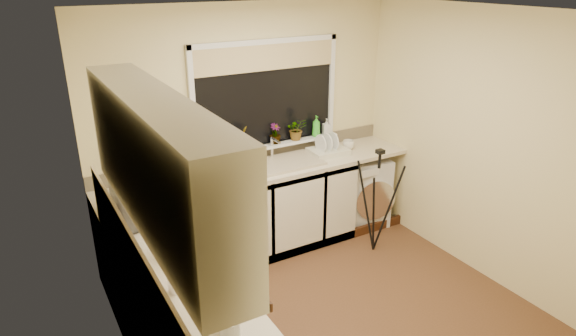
{
  "coord_description": "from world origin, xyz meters",
  "views": [
    {
      "loc": [
        -2.04,
        -2.83,
        2.71
      ],
      "look_at": [
        -0.09,
        0.55,
        1.15
      ],
      "focal_mm": 30.95,
      "sensor_mm": 36.0,
      "label": 1
    }
  ],
  "objects_px": {
    "glass_jug": "(230,333)",
    "cup_back": "(348,145)",
    "soap_bottle_clear": "(327,127)",
    "plant_d": "(296,129)",
    "washing_machine": "(360,189)",
    "kettle": "(182,240)",
    "plant_b": "(242,138)",
    "cup_left": "(225,321)",
    "laptop": "(220,171)",
    "microwave": "(140,200)",
    "plant_a": "(216,144)",
    "tripod": "(377,202)",
    "dish_rack": "(328,151)",
    "steel_jar": "(174,285)",
    "plant_c": "(275,134)",
    "soap_bottle_green": "(316,126)"
  },
  "relations": [
    {
      "from": "washing_machine",
      "to": "kettle",
      "type": "distance_m",
      "value": 2.75
    },
    {
      "from": "laptop",
      "to": "microwave",
      "type": "distance_m",
      "value": 0.97
    },
    {
      "from": "glass_jug",
      "to": "plant_a",
      "type": "height_order",
      "value": "plant_a"
    },
    {
      "from": "steel_jar",
      "to": "soap_bottle_clear",
      "type": "relative_size",
      "value": 0.56
    },
    {
      "from": "microwave",
      "to": "cup_left",
      "type": "relative_size",
      "value": 4.88
    },
    {
      "from": "glass_jug",
      "to": "soap_bottle_green",
      "type": "bearing_deg",
      "value": 48.78
    },
    {
      "from": "kettle",
      "to": "cup_back",
      "type": "bearing_deg",
      "value": 27.13
    },
    {
      "from": "washing_machine",
      "to": "kettle",
      "type": "relative_size",
      "value": 3.62
    },
    {
      "from": "plant_a",
      "to": "soap_bottle_clear",
      "type": "xyz_separation_m",
      "value": [
        1.29,
        0.01,
        -0.03
      ]
    },
    {
      "from": "dish_rack",
      "to": "kettle",
      "type": "bearing_deg",
      "value": -147.5
    },
    {
      "from": "soap_bottle_clear",
      "to": "plant_d",
      "type": "bearing_deg",
      "value": 177.83
    },
    {
      "from": "washing_machine",
      "to": "cup_back",
      "type": "distance_m",
      "value": 0.58
    },
    {
      "from": "tripod",
      "to": "plant_d",
      "type": "distance_m",
      "value": 1.11
    },
    {
      "from": "steel_jar",
      "to": "soap_bottle_clear",
      "type": "bearing_deg",
      "value": 37.22
    },
    {
      "from": "plant_c",
      "to": "soap_bottle_green",
      "type": "bearing_deg",
      "value": -2.41
    },
    {
      "from": "soap_bottle_clear",
      "to": "cup_left",
      "type": "relative_size",
      "value": 1.63
    },
    {
      "from": "plant_c",
      "to": "glass_jug",
      "type": "bearing_deg",
      "value": -123.41
    },
    {
      "from": "washing_machine",
      "to": "plant_d",
      "type": "distance_m",
      "value": 1.08
    },
    {
      "from": "plant_c",
      "to": "soap_bottle_green",
      "type": "xyz_separation_m",
      "value": [
        0.49,
        -0.02,
        0.01
      ]
    },
    {
      "from": "tripod",
      "to": "plant_a",
      "type": "bearing_deg",
      "value": 169.73
    },
    {
      "from": "dish_rack",
      "to": "washing_machine",
      "type": "bearing_deg",
      "value": 1.71
    },
    {
      "from": "tripod",
      "to": "washing_machine",
      "type": "bearing_deg",
      "value": 85.94
    },
    {
      "from": "plant_b",
      "to": "plant_d",
      "type": "height_order",
      "value": "plant_b"
    },
    {
      "from": "glass_jug",
      "to": "washing_machine",
      "type": "bearing_deg",
      "value": 40.22
    },
    {
      "from": "laptop",
      "to": "kettle",
      "type": "height_order",
      "value": "laptop"
    },
    {
      "from": "soap_bottle_clear",
      "to": "cup_back",
      "type": "bearing_deg",
      "value": -43.43
    },
    {
      "from": "dish_rack",
      "to": "cup_left",
      "type": "xyz_separation_m",
      "value": [
        -2.03,
        -1.99,
        0.02
      ]
    },
    {
      "from": "soap_bottle_clear",
      "to": "cup_back",
      "type": "distance_m",
      "value": 0.31
    },
    {
      "from": "tripod",
      "to": "cup_back",
      "type": "xyz_separation_m",
      "value": [
        0.09,
        0.63,
        0.4
      ]
    },
    {
      "from": "laptop",
      "to": "soap_bottle_clear",
      "type": "height_order",
      "value": "soap_bottle_clear"
    },
    {
      "from": "washing_machine",
      "to": "cup_back",
      "type": "height_order",
      "value": "cup_back"
    },
    {
      "from": "kettle",
      "to": "steel_jar",
      "type": "bearing_deg",
      "value": -115.28
    },
    {
      "from": "kettle",
      "to": "plant_c",
      "type": "relative_size",
      "value": 1.04
    },
    {
      "from": "washing_machine",
      "to": "soap_bottle_clear",
      "type": "bearing_deg",
      "value": 164.86
    },
    {
      "from": "microwave",
      "to": "plant_a",
      "type": "distance_m",
      "value": 1.1
    },
    {
      "from": "dish_rack",
      "to": "steel_jar",
      "type": "xyz_separation_m",
      "value": [
        -2.17,
        -1.54,
        0.02
      ]
    },
    {
      "from": "plant_a",
      "to": "washing_machine",
      "type": "bearing_deg",
      "value": -6.32
    },
    {
      "from": "plant_a",
      "to": "plant_b",
      "type": "xyz_separation_m",
      "value": [
        0.28,
        0.01,
        0.01
      ]
    },
    {
      "from": "washing_machine",
      "to": "soap_bottle_clear",
      "type": "xyz_separation_m",
      "value": [
        -0.35,
        0.19,
        0.75
      ]
    },
    {
      "from": "steel_jar",
      "to": "soap_bottle_clear",
      "type": "xyz_separation_m",
      "value": [
        2.27,
        1.72,
        0.19
      ]
    },
    {
      "from": "kettle",
      "to": "microwave",
      "type": "distance_m",
      "value": 0.7
    },
    {
      "from": "glass_jug",
      "to": "cup_back",
      "type": "height_order",
      "value": "glass_jug"
    },
    {
      "from": "plant_b",
      "to": "cup_left",
      "type": "distance_m",
      "value": 2.46
    },
    {
      "from": "plant_d",
      "to": "plant_c",
      "type": "bearing_deg",
      "value": 178.44
    },
    {
      "from": "tripod",
      "to": "cup_back",
      "type": "relative_size",
      "value": 8.77
    },
    {
      "from": "glass_jug",
      "to": "steel_jar",
      "type": "xyz_separation_m",
      "value": [
        -0.11,
        0.59,
        -0.03
      ]
    },
    {
      "from": "dish_rack",
      "to": "plant_a",
      "type": "xyz_separation_m",
      "value": [
        -1.19,
        0.17,
        0.24
      ]
    },
    {
      "from": "kettle",
      "to": "tripod",
      "type": "xyz_separation_m",
      "value": [
        2.17,
        0.53,
        -0.46
      ]
    },
    {
      "from": "microwave",
      "to": "cup_left",
      "type": "bearing_deg",
      "value": -178.61
    },
    {
      "from": "kettle",
      "to": "microwave",
      "type": "bearing_deg",
      "value": 98.03
    }
  ]
}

